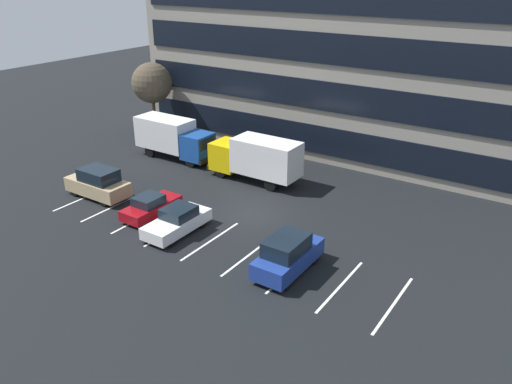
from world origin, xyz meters
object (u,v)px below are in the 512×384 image
object	(u,v)px
suv_navy	(288,255)
sedan_maroon	(151,206)
box_truck_blue	(173,137)
bare_tree	(152,83)
box_truck_yellow	(256,157)
sedan_white	(177,221)
suv_tan	(98,183)

from	to	relation	value
suv_navy	sedan_maroon	distance (m)	10.71
sedan_maroon	suv_navy	bearing A→B (deg)	-3.92
box_truck_blue	bare_tree	xyz separation A→B (m)	(-5.54, 3.53, 3.18)
box_truck_yellow	bare_tree	distance (m)	14.95
sedan_white	suv_navy	bearing A→B (deg)	-0.10
sedan_maroon	box_truck_yellow	bearing A→B (deg)	75.01
sedan_white	box_truck_blue	bearing A→B (deg)	132.89
box_truck_blue	bare_tree	distance (m)	7.30
box_truck_blue	suv_tan	xyz separation A→B (m)	(1.04, -8.96, -0.83)
sedan_maroon	bare_tree	xyz separation A→B (m)	(-11.74, 12.64, 4.34)
box_truck_yellow	sedan_maroon	xyz separation A→B (m)	(-2.34, -8.73, -1.19)
suv_navy	sedan_white	size ratio (longest dim) A/B	1.02
box_truck_blue	sedan_white	world-z (taller)	box_truck_blue
suv_tan	sedan_maroon	distance (m)	5.17
sedan_maroon	bare_tree	bearing A→B (deg)	132.90
suv_navy	suv_tan	distance (m)	15.87
sedan_maroon	bare_tree	distance (m)	17.79
suv_tan	suv_navy	bearing A→B (deg)	-3.18
suv_navy	sedan_white	bearing A→B (deg)	179.90
sedan_white	bare_tree	size ratio (longest dim) A/B	0.65
box_truck_yellow	bare_tree	world-z (taller)	bare_tree
bare_tree	suv_tan	bearing A→B (deg)	-62.21
box_truck_yellow	suv_tan	xyz separation A→B (m)	(-7.50, -8.58, -0.85)
suv_tan	bare_tree	distance (m)	14.68
box_truck_yellow	bare_tree	xyz separation A→B (m)	(-14.08, 3.91, 3.16)
box_truck_blue	suv_navy	world-z (taller)	box_truck_blue
suv_tan	bare_tree	size ratio (longest dim) A/B	0.68
box_truck_yellow	bare_tree	bearing A→B (deg)	164.47
sedan_maroon	box_truck_blue	bearing A→B (deg)	124.25
sedan_white	bare_tree	bearing A→B (deg)	137.68
box_truck_blue	bare_tree	size ratio (longest dim) A/B	1.03
suv_tan	bare_tree	xyz separation A→B (m)	(-6.58, 12.49, 4.01)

